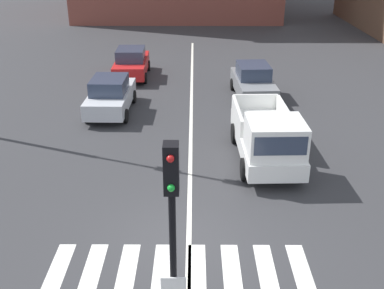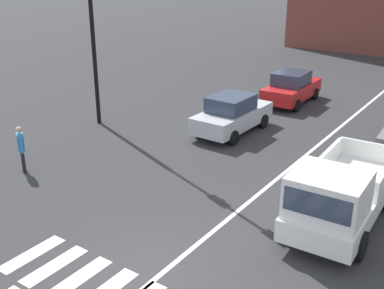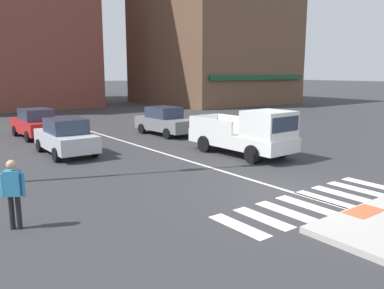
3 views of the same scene
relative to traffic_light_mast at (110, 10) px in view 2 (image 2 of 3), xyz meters
name	(u,v)px [view 2 (image 2 of 3)]	position (x,y,z in m)	size (l,w,h in m)	color
ground_plane	(146,277)	(7.19, -6.73, -5.11)	(300.00, 300.00, 0.00)	#333335
crosswalk_stripe_a	(32,254)	(4.23, -7.66, -5.11)	(0.44, 1.80, 0.01)	silver
crosswalk_stripe_b	(55,265)	(5.08, -7.66, -5.11)	(0.44, 1.80, 0.01)	silver
crosswalk_stripe_c	(79,278)	(5.92, -7.66, -5.11)	(0.44, 1.80, 0.01)	silver
lane_centre_line	(314,148)	(7.41, 3.27, -5.11)	(0.14, 28.00, 0.01)	silver
traffic_light_mast	(110,10)	(0.00, 0.00, 0.00)	(5.93, 2.38, 7.33)	black
car_red_westbound_distant	(291,88)	(4.03, 8.60, -4.30)	(1.91, 4.14, 1.64)	red
car_silver_westbound_far	(232,114)	(3.79, 3.02, -4.30)	(1.91, 4.13, 1.64)	silver
pickup_truck_white_eastbound_mid	(339,197)	(10.09, -2.10, -4.13)	(2.19, 5.16, 2.08)	white
pedestrian_at_curb_left	(21,146)	(-0.09, -4.63, -4.13)	(0.48, 0.38, 1.67)	black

